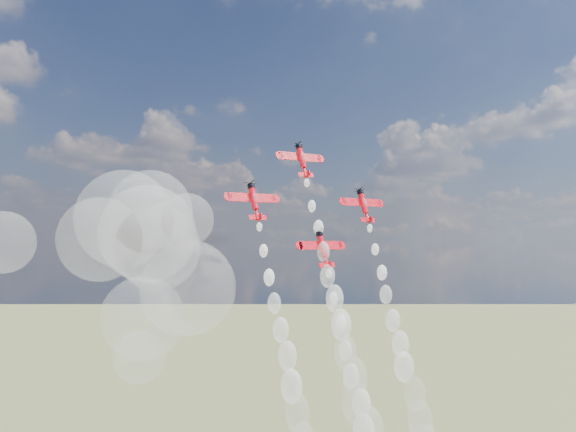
# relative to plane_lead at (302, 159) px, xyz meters

# --- Properties ---
(plane_lead) EXTENTS (10.91, 4.85, 7.48)m
(plane_lead) POSITION_rel_plane_lead_xyz_m (0.00, 0.00, 0.00)
(plane_lead) COLOR red
(plane_lead) RESTS_ON ground
(plane_left) EXTENTS (10.91, 4.85, 7.48)m
(plane_left) POSITION_rel_plane_lead_xyz_m (-14.13, -3.46, -9.26)
(plane_left) COLOR red
(plane_left) RESTS_ON ground
(plane_right) EXTENTS (10.91, 4.85, 7.48)m
(plane_right) POSITION_rel_plane_lead_xyz_m (14.13, -3.46, -9.26)
(plane_right) COLOR red
(plane_right) RESTS_ON ground
(plane_slot) EXTENTS (10.91, 4.85, 7.48)m
(plane_slot) POSITION_rel_plane_lead_xyz_m (0.00, -6.93, -18.53)
(plane_slot) COLOR red
(plane_slot) RESTS_ON ground
(smoke_trail_lead) EXTENTS (5.74, 21.16, 49.59)m
(smoke_trail_lead) POSITION_rel_plane_lead_xyz_m (-0.10, -15.82, -41.94)
(smoke_trail_lead) COLOR white
(smoke_trail_lead) RESTS_ON plane_lead
(smoke_trail_right) EXTENTS (5.38, 21.19, 49.91)m
(smoke_trail_right) POSITION_rel_plane_lead_xyz_m (14.22, -19.31, -51.43)
(smoke_trail_right) COLOR white
(smoke_trail_right) RESTS_ON plane_right
(drifted_smoke_cloud) EXTENTS (70.28, 40.63, 44.78)m
(drifted_smoke_cloud) POSITION_rel_plane_lead_xyz_m (-32.49, 16.45, -20.40)
(drifted_smoke_cloud) COLOR white
(drifted_smoke_cloud) RESTS_ON ground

